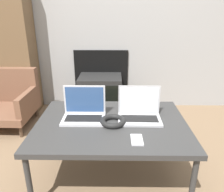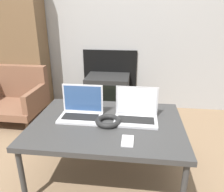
{
  "view_description": "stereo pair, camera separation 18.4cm",
  "coord_description": "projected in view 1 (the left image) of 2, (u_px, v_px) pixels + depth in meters",
  "views": [
    {
      "loc": [
        0.02,
        -1.11,
        1.21
      ],
      "look_at": [
        0.0,
        0.61,
        0.55
      ],
      "focal_mm": 35.0,
      "sensor_mm": 36.0,
      "label": 1
    },
    {
      "loc": [
        0.21,
        -1.1,
        1.21
      ],
      "look_at": [
        0.0,
        0.61,
        0.55
      ],
      "focal_mm": 35.0,
      "sensor_mm": 36.0,
      "label": 2
    }
  ],
  "objects": [
    {
      "name": "laptop_left",
      "position": [
        84.0,
        111.0,
        1.64
      ],
      "size": [
        0.32,
        0.21,
        0.24
      ],
      "rotation": [
        0.0,
        0.0,
        -0.0
      ],
      "color": "silver",
      "rests_on": "table"
    },
    {
      "name": "armchair",
      "position": [
        6.0,
        99.0,
        2.49
      ],
      "size": [
        0.67,
        0.6,
        0.61
      ],
      "rotation": [
        0.0,
        0.0,
        -0.02
      ],
      "color": "brown",
      "rests_on": "ground_plane"
    },
    {
      "name": "table",
      "position": [
        111.0,
        126.0,
        1.61
      ],
      "size": [
        1.1,
        0.8,
        0.46
      ],
      "color": "#333333",
      "rests_on": "ground_plane"
    },
    {
      "name": "tv",
      "position": [
        101.0,
        95.0,
        2.76
      ],
      "size": [
        0.52,
        0.42,
        0.48
      ],
      "color": "black",
      "rests_on": "ground_plane"
    },
    {
      "name": "headphones",
      "position": [
        113.0,
        121.0,
        1.57
      ],
      "size": [
        0.19,
        0.19,
        0.04
      ],
      "color": "black",
      "rests_on": "table"
    },
    {
      "name": "wall_back",
      "position": [
        113.0,
        6.0,
        2.62
      ],
      "size": [
        7.0,
        0.08,
        2.6
      ],
      "color": "#999999",
      "rests_on": "ground_plane"
    },
    {
      "name": "laptop_right",
      "position": [
        139.0,
        111.0,
        1.64
      ],
      "size": [
        0.32,
        0.21,
        0.24
      ],
      "rotation": [
        0.0,
        0.0,
        -0.02
      ],
      "color": "#B2B2B7",
      "rests_on": "table"
    },
    {
      "name": "phone",
      "position": [
        137.0,
        140.0,
        1.37
      ],
      "size": [
        0.07,
        0.13,
        0.01
      ],
      "color": "silver",
      "rests_on": "table"
    }
  ]
}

